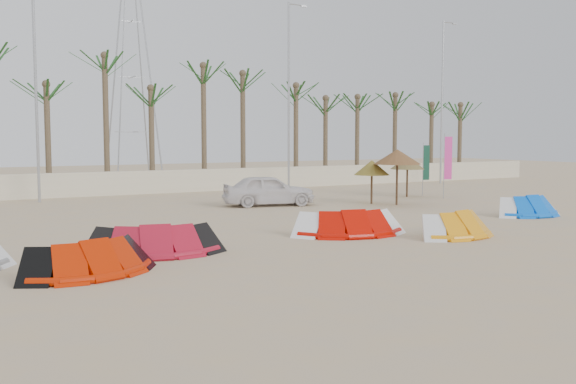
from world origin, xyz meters
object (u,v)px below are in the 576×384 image
kite_red_mid (151,238)px  kite_red_right (344,221)px  kite_orange (452,223)px  parasol_right (407,163)px  kite_red_left (88,256)px  car (269,190)px  parasol_mid (397,157)px  kite_blue (524,205)px  parasol_left (372,168)px

kite_red_mid → kite_red_right: (6.60, 0.25, 0.00)m
kite_orange → kite_red_mid: bearing=169.4°
parasol_right → kite_red_left: bearing=-149.5°
kite_orange → car: car is taller
kite_red_mid → parasol_mid: size_ratio=1.47×
kite_red_mid → parasol_mid: bearing=25.0°
car → parasol_mid: bearing=-102.3°
kite_red_left → kite_red_mid: 2.77m
kite_orange → kite_blue: same height
kite_red_left → parasol_right: size_ratio=1.62×
parasol_mid → kite_red_mid: bearing=-155.0°
kite_blue → parasol_right: parasol_right is taller
kite_blue → kite_red_left: bearing=-171.8°
kite_blue → parasol_right: 8.82m
kite_orange → car: size_ratio=0.76×
kite_orange → parasol_right: bearing=56.0°
kite_red_right → parasol_mid: size_ratio=1.50×
kite_red_left → parasol_left: parasol_left is taller
car → parasol_left: bearing=-96.1°
kite_orange → parasol_mid: 9.53m
kite_orange → parasol_right: 13.52m
kite_red_right → kite_orange: (2.82, -2.02, -0.00)m
kite_orange → kite_blue: bearing=21.5°
parasol_right → car: parasol_right is taller
kite_blue → parasol_mid: bearing=108.8°
kite_red_left → parasol_left: (15.22, 9.25, 1.31)m
parasol_right → car: 8.49m
kite_red_right → parasol_right: (10.33, 9.14, 1.40)m
parasol_mid → parasol_left: bearing=126.9°
parasol_mid → kite_blue: bearing=-71.2°
kite_red_left → parasol_left: size_ratio=1.70×
kite_red_right → parasol_right: size_ratio=1.79×
kite_blue → parasol_left: parasol_left is taller
kite_blue → parasol_mid: 6.31m
parasol_left → parasol_right: 4.28m
parasol_mid → car: parasol_mid is taller
kite_blue → car: size_ratio=0.72×
kite_red_right → parasol_left: parasol_left is taller
kite_red_right → parasol_mid: (7.26, 6.21, 1.83)m
parasol_left → parasol_mid: size_ratio=0.80×
kite_red_right → parasol_mid: parasol_mid is taller
kite_blue → parasol_right: bearing=82.5°
kite_red_left → parasol_left: bearing=31.3°
kite_red_left → car: 15.29m
parasol_left → kite_red_mid: bearing=-150.4°
kite_red_left → kite_red_right: (8.69, 2.06, 0.00)m
parasol_left → parasol_right: parasol_right is taller
parasol_right → kite_red_right: bearing=-138.5°
kite_red_left → kite_red_right: size_ratio=0.91×
kite_red_right → kite_red_mid: bearing=-177.8°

